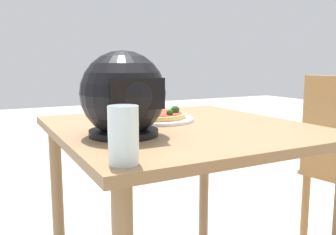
# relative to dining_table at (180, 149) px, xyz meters

# --- Properties ---
(dining_table) EXTENTS (0.89, 0.95, 0.73)m
(dining_table) POSITION_rel_dining_table_xyz_m (0.00, 0.00, 0.00)
(dining_table) COLOR olive
(dining_table) RESTS_ON ground
(pizza_plate) EXTENTS (0.30, 0.30, 0.01)m
(pizza_plate) POSITION_rel_dining_table_xyz_m (0.04, -0.13, 0.10)
(pizza_plate) COLOR white
(pizza_plate) RESTS_ON dining_table
(pizza) EXTENTS (0.23, 0.23, 0.05)m
(pizza) POSITION_rel_dining_table_xyz_m (0.04, -0.12, 0.12)
(pizza) COLOR tan
(pizza) RESTS_ON pizza_plate
(motorcycle_helmet) EXTENTS (0.27, 0.27, 0.27)m
(motorcycle_helmet) POSITION_rel_dining_table_xyz_m (0.26, 0.10, 0.22)
(motorcycle_helmet) COLOR black
(motorcycle_helmet) RESTS_ON dining_table
(drinking_glass) EXTENTS (0.07, 0.07, 0.13)m
(drinking_glass) POSITION_rel_dining_table_xyz_m (0.37, 0.40, 0.16)
(drinking_glass) COLOR silver
(drinking_glass) RESTS_ON dining_table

